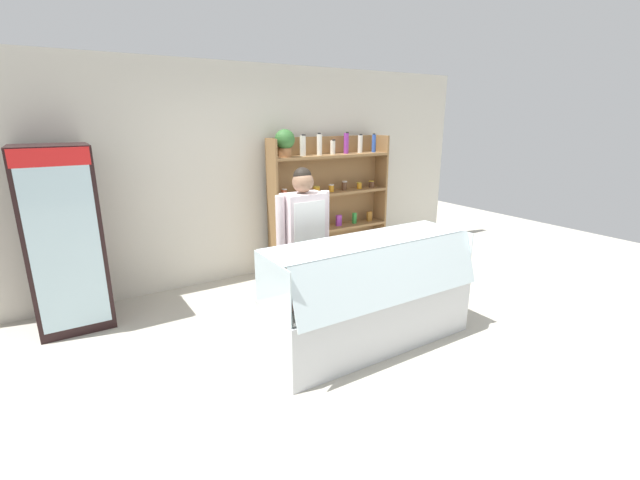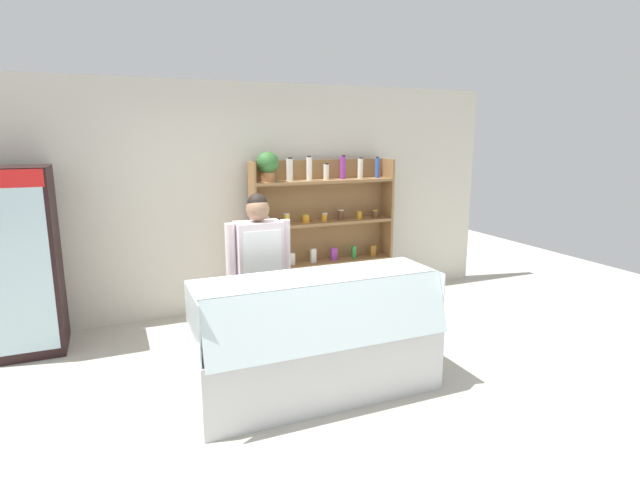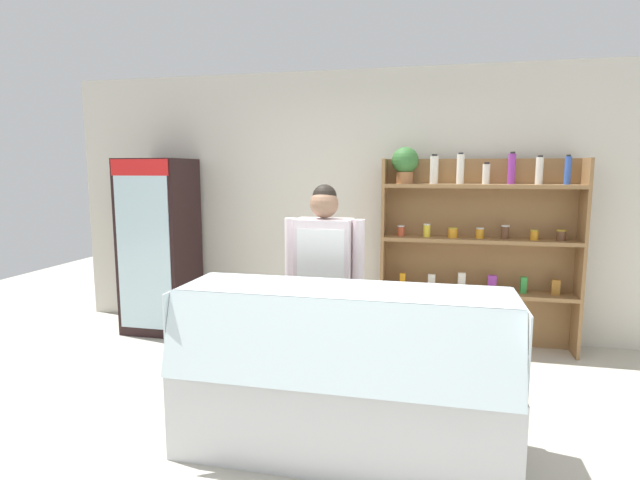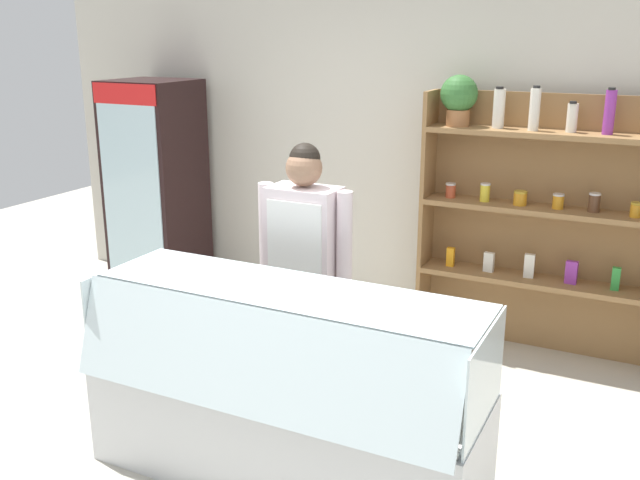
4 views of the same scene
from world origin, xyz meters
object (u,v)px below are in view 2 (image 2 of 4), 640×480
shelving_unit (317,221)px  shop_clerk (259,266)px  drinks_fridge (21,262)px  deli_display_case (318,359)px

shelving_unit → shop_clerk: 1.78m
drinks_fridge → deli_display_case: 3.04m
deli_display_case → drinks_fridge: bearing=140.4°
drinks_fridge → deli_display_case: size_ratio=0.91×
deli_display_case → shop_clerk: 1.00m
shop_clerk → drinks_fridge: bearing=150.1°
shelving_unit → deli_display_case: size_ratio=0.97×
shelving_unit → deli_display_case: (-0.86, -2.09, -0.75)m
shelving_unit → drinks_fridge: bearing=-176.5°
deli_display_case → shop_clerk: size_ratio=1.24×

